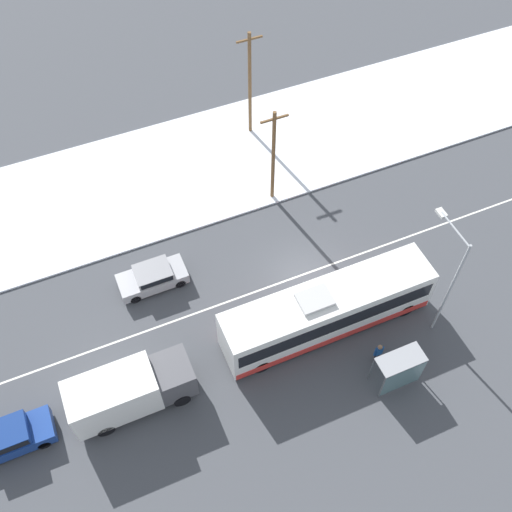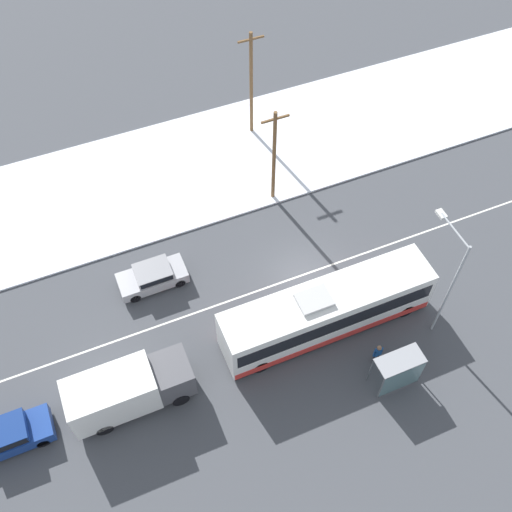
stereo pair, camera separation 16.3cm
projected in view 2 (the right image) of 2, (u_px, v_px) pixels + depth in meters
name	position (u px, v px, depth m)	size (l,w,h in m)	color
ground_plane	(302.00, 275.00, 36.42)	(120.00, 120.00, 0.00)	#424449
snow_lot	(235.00, 155.00, 42.48)	(80.00, 10.51, 0.12)	silver
lane_marking_center	(302.00, 275.00, 36.42)	(60.00, 0.12, 0.00)	silver
city_bus	(327.00, 311.00, 32.96)	(12.07, 2.57, 3.47)	white
box_truck	(127.00, 390.00, 30.29)	(6.35, 2.30, 2.92)	silver
sedan_car	(153.00, 276.00, 35.47)	(4.06, 1.80, 1.40)	#9E9EA3
parked_car_near_truck	(9.00, 435.00, 29.69)	(4.09, 1.80, 1.57)	navy
pedestrian_at_stop	(378.00, 352.00, 32.23)	(0.58, 0.26, 1.61)	#23232D
bus_shelter	(400.00, 371.00, 30.84)	(2.52, 1.20, 2.40)	gray
streetlamp	(448.00, 273.00, 30.59)	(0.36, 2.73, 7.73)	#9EA3A8
utility_pole_roadside	(274.00, 156.00, 37.14)	(1.80, 0.24, 7.26)	brown
utility_pole_snowlot	(251.00, 84.00, 40.60)	(1.80, 0.24, 8.18)	brown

